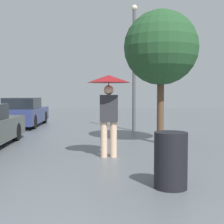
{
  "coord_description": "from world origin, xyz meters",
  "views": [
    {
      "loc": [
        0.28,
        -1.62,
        1.51
      ],
      "look_at": [
        0.58,
        5.69,
        1.07
      ],
      "focal_mm": 50.0,
      "sensor_mm": 36.0,
      "label": 1
    }
  ],
  "objects": [
    {
      "name": "street_lamp",
      "position": [
        1.69,
        10.97,
        2.76
      ],
      "size": [
        0.24,
        0.24,
        5.04
      ],
      "color": "#515456",
      "rests_on": "ground_plane"
    },
    {
      "name": "pedestrian",
      "position": [
        0.5,
        5.69,
        1.49
      ],
      "size": [
        1.01,
        1.01,
        1.94
      ],
      "color": "beige",
      "rests_on": "ground_plane"
    },
    {
      "name": "tree",
      "position": [
        2.12,
        7.69,
        2.86
      ],
      "size": [
        2.22,
        2.22,
        3.99
      ],
      "color": "brown",
      "rests_on": "ground_plane"
    },
    {
      "name": "trash_bin",
      "position": [
        1.42,
        3.24,
        0.45
      ],
      "size": [
        0.53,
        0.53,
        0.9
      ],
      "color": "black",
      "rests_on": "ground_plane"
    },
    {
      "name": "parked_car_farthest",
      "position": [
        -3.24,
        12.97,
        0.61
      ],
      "size": [
        1.64,
        4.23,
        1.31
      ],
      "color": "navy",
      "rests_on": "ground_plane"
    }
  ]
}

